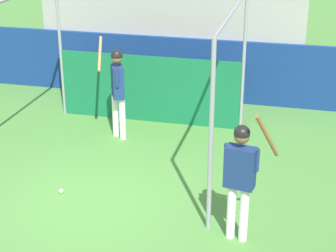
{
  "coord_description": "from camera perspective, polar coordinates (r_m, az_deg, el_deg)",
  "views": [
    {
      "loc": [
        3.2,
        -7.55,
        4.81
      ],
      "look_at": [
        1.06,
        1.13,
        1.04
      ],
      "focal_mm": 60.0,
      "sensor_mm": 36.0,
      "label": 1
    }
  ],
  "objects": [
    {
      "name": "outfield_wall",
      "position": [
        13.9,
        -0.08,
        5.97
      ],
      "size": [
        24.0,
        0.12,
        1.53
      ],
      "color": "navy",
      "rests_on": "ground"
    },
    {
      "name": "bleacher_section",
      "position": [
        15.6,
        1.78,
        11.75
      ],
      "size": [
        6.5,
        4.0,
        3.61
      ],
      "color": "#9E9E99",
      "rests_on": "ground"
    },
    {
      "name": "baseball",
      "position": [
        9.86,
        -10.8,
        -6.52
      ],
      "size": [
        0.07,
        0.07,
        0.07
      ],
      "color": "white",
      "rests_on": "ground"
    },
    {
      "name": "player_waiting",
      "position": [
        8.05,
        7.38,
        -4.64
      ],
      "size": [
        0.79,
        0.49,
        2.11
      ],
      "rotation": [
        0.0,
        0.0,
        -0.17
      ],
      "color": "white",
      "rests_on": "ground"
    },
    {
      "name": "player_batter",
      "position": [
        11.45,
        -5.18,
        4.21
      ],
      "size": [
        0.72,
        0.76,
        2.03
      ],
      "rotation": [
        0.0,
        0.0,
        2.02
      ],
      "color": "white",
      "rests_on": "ground"
    },
    {
      "name": "ground_plane",
      "position": [
        9.51,
        -7.95,
        -7.76
      ],
      "size": [
        60.0,
        60.0,
        0.0
      ],
      "primitive_type": "plane",
      "color": "#477F38"
    },
    {
      "name": "batting_cage",
      "position": [
        11.65,
        -2.8,
        5.21
      ],
      "size": [
        4.16,
        4.04,
        3.02
      ],
      "color": "gray",
      "rests_on": "ground"
    }
  ]
}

